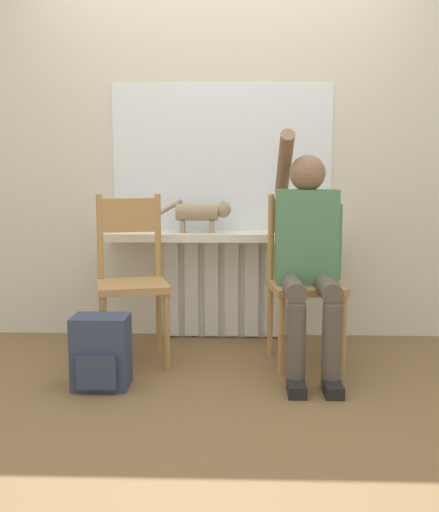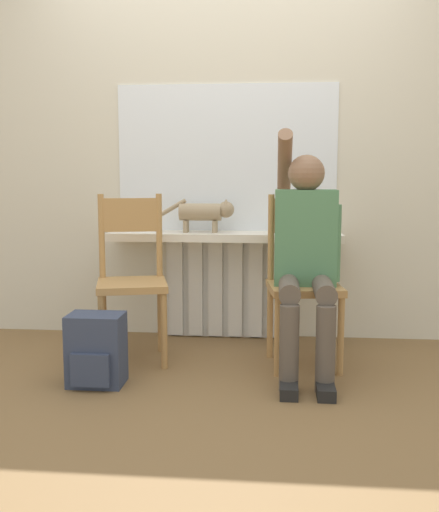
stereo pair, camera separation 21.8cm
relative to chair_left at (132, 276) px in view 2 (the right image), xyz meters
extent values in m
plane|color=brown|center=(0.50, -0.61, -0.49)|extent=(12.00, 12.00, 0.00)
cube|color=beige|center=(0.50, 0.62, 0.86)|extent=(7.00, 0.06, 2.70)
cube|color=silver|center=(0.50, 0.56, -0.16)|extent=(0.80, 0.05, 0.66)
cube|color=silver|center=(0.17, 0.51, -0.16)|extent=(0.09, 0.03, 0.64)
cube|color=silver|center=(0.31, 0.51, -0.16)|extent=(0.09, 0.03, 0.64)
cube|color=silver|center=(0.44, 0.51, -0.16)|extent=(0.09, 0.03, 0.64)
cube|color=silver|center=(0.57, 0.51, -0.16)|extent=(0.09, 0.03, 0.64)
cube|color=silver|center=(0.70, 0.51, -0.16)|extent=(0.09, 0.03, 0.64)
cube|color=silver|center=(0.84, 0.51, -0.16)|extent=(0.09, 0.03, 0.64)
cube|color=white|center=(0.50, 0.45, 0.19)|extent=(1.50, 0.30, 0.05)
cube|color=white|center=(0.50, 0.59, 0.70)|extent=(1.44, 0.01, 0.95)
cube|color=#B2844C|center=(0.01, -0.04, -0.04)|extent=(0.48, 0.48, 0.04)
cylinder|color=#B2844C|center=(-0.11, -0.25, -0.28)|extent=(0.04, 0.04, 0.43)
cylinder|color=#B2844C|center=(0.22, -0.17, -0.28)|extent=(0.04, 0.04, 0.43)
cylinder|color=#B2844C|center=(-0.20, 0.08, -0.28)|extent=(0.04, 0.04, 0.43)
cylinder|color=#B2844C|center=(0.13, 0.17, -0.28)|extent=(0.04, 0.04, 0.43)
cylinder|color=#B2844C|center=(-0.20, 0.08, 0.23)|extent=(0.04, 0.04, 0.50)
cylinder|color=#B2844C|center=(0.13, 0.17, 0.23)|extent=(0.04, 0.04, 0.50)
cube|color=#B2844C|center=(-0.03, 0.12, 0.35)|extent=(0.35, 0.11, 0.20)
cube|color=#B2844C|center=(1.00, -0.04, -0.04)|extent=(0.44, 0.44, 0.04)
cylinder|color=#B2844C|center=(0.85, -0.24, -0.28)|extent=(0.04, 0.04, 0.43)
cylinder|color=#B2844C|center=(1.19, -0.19, -0.28)|extent=(0.04, 0.04, 0.43)
cylinder|color=#B2844C|center=(0.81, 0.10, -0.28)|extent=(0.04, 0.04, 0.43)
cylinder|color=#B2844C|center=(1.15, 0.15, -0.28)|extent=(0.04, 0.04, 0.43)
cylinder|color=#B2844C|center=(0.81, 0.10, 0.23)|extent=(0.04, 0.04, 0.50)
cylinder|color=#B2844C|center=(1.15, 0.15, 0.23)|extent=(0.04, 0.04, 0.50)
cube|color=#B2844C|center=(0.98, 0.13, 0.35)|extent=(0.35, 0.07, 0.20)
cylinder|color=brown|center=(0.91, -0.24, -0.01)|extent=(0.11, 0.43, 0.11)
cylinder|color=brown|center=(1.09, -0.24, -0.01)|extent=(0.11, 0.43, 0.11)
cylinder|color=brown|center=(0.91, -0.45, -0.27)|extent=(0.10, 0.10, 0.44)
cylinder|color=brown|center=(1.09, -0.45, -0.27)|extent=(0.10, 0.10, 0.44)
cube|color=black|center=(0.91, -0.51, -0.46)|extent=(0.09, 0.20, 0.06)
cube|color=black|center=(1.09, -0.51, -0.46)|extent=(0.09, 0.20, 0.06)
cube|color=#4C7F56|center=(1.00, -0.02, 0.24)|extent=(0.34, 0.20, 0.53)
sphere|color=#846047|center=(1.00, -0.02, 0.60)|extent=(0.20, 0.20, 0.20)
cylinder|color=#846047|center=(0.88, 0.11, 0.65)|extent=(0.08, 0.50, 0.38)
cylinder|color=#4C7F56|center=(1.15, -0.06, 0.22)|extent=(0.08, 0.08, 0.42)
cylinder|color=#9E896B|center=(0.35, 0.44, 0.35)|extent=(0.27, 0.11, 0.11)
sphere|color=#9E896B|center=(0.52, 0.44, 0.37)|extent=(0.11, 0.11, 0.11)
cone|color=#9E896B|center=(0.52, 0.41, 0.42)|extent=(0.04, 0.04, 0.04)
cone|color=#9E896B|center=(0.52, 0.46, 0.42)|extent=(0.04, 0.04, 0.04)
cylinder|color=#9E896B|center=(0.44, 0.41, 0.26)|extent=(0.03, 0.03, 0.08)
cylinder|color=#9E896B|center=(0.44, 0.46, 0.26)|extent=(0.03, 0.03, 0.08)
cylinder|color=#9E896B|center=(0.26, 0.41, 0.26)|extent=(0.03, 0.03, 0.08)
cylinder|color=#9E896B|center=(0.26, 0.46, 0.26)|extent=(0.03, 0.03, 0.08)
cylinder|color=#9E896B|center=(0.17, 0.44, 0.38)|extent=(0.18, 0.03, 0.12)
cube|color=#333D56|center=(-0.08, -0.45, -0.31)|extent=(0.28, 0.20, 0.37)
cube|color=#333D56|center=(-0.08, -0.57, -0.38)|extent=(0.20, 0.03, 0.17)
camera|label=1|loc=(0.62, -3.39, 0.58)|focal=42.00mm
camera|label=2|loc=(0.84, -3.38, 0.58)|focal=42.00mm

